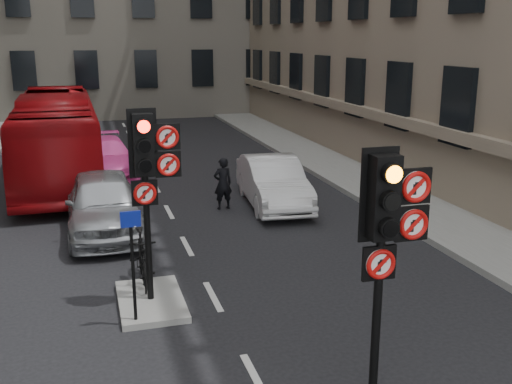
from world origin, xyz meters
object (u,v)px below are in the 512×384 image
car_silver (104,203)px  motorcycle (142,259)px  signal_near (388,224)px  info_sign (132,251)px  bus_red (57,137)px  car_pink (106,157)px  motorcyclist (223,183)px  signal_far (149,165)px  car_white (273,182)px

car_silver → motorcycle: bearing=-81.3°
signal_near → info_sign: bearing=133.6°
bus_red → motorcycle: (1.87, -10.12, -0.96)m
car_pink → info_sign: bearing=-94.9°
car_silver → info_sign: 5.49m
car_silver → info_sign: info_sign is taller
signal_near → motorcyclist: bearing=89.5°
signal_far → car_white: signal_far is taller
car_white → bus_red: 8.19m
bus_red → motorcyclist: 7.06m
car_white → bus_red: bearing=144.7°
signal_near → motorcyclist: (0.09, 9.90, -1.82)m
car_pink → motorcyclist: motorcyclist is taller
signal_far → car_silver: 5.07m
signal_near → motorcycle: 6.05m
car_pink → motorcyclist: (3.07, -5.49, 0.10)m
car_silver → motorcycle: 3.69m
motorcyclist → signal_near: bearing=81.8°
car_pink → info_sign: 12.23m
motorcycle → info_sign: info_sign is taller
signal_far → car_pink: signal_far is taller
car_pink → car_white: bearing=-55.0°
signal_near → car_white: signal_near is taller
car_pink → motorcycle: (0.25, -10.39, -0.12)m
car_pink → signal_far: bearing=-92.8°
car_pink → bus_red: size_ratio=0.42×
info_sign → motorcycle: bearing=78.5°
car_pink → info_sign: (-0.06, -12.21, 0.74)m
signal_near → car_pink: size_ratio=0.78×
car_white → signal_far: bearing=-120.7°
signal_far → car_silver: signal_far is taller
signal_far → info_sign: (-0.44, -0.81, -1.30)m
signal_far → bus_red: bearing=100.2°
motorcycle → motorcyclist: bearing=61.7°
signal_near → signal_far: signal_far is taller
signal_far → motorcycle: signal_far is taller
signal_far → bus_red: 11.37m
motorcyclist → car_pink: bearing=-68.4°
motorcyclist → motorcycle: bearing=52.4°
bus_red → motorcyclist: size_ratio=7.07×
bus_red → motorcycle: 10.34m
car_white → signal_near: bearing=-94.3°
signal_near → car_pink: 15.80m
car_white → car_silver: bearing=-161.1°
signal_far → motorcycle: (-0.13, 1.01, -2.16)m
signal_near → signal_far: size_ratio=1.00×
signal_near → bus_red: 15.85m
info_sign → signal_near: bearing=-48.3°
bus_red → signal_near: bearing=-74.1°
motorcycle → info_sign: size_ratio=0.92×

